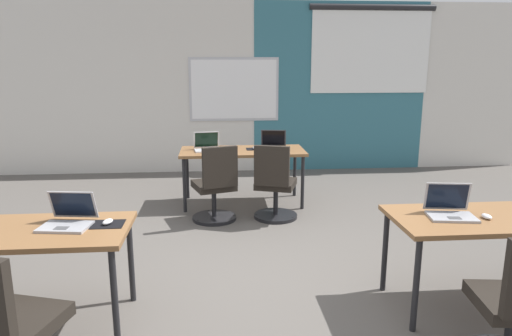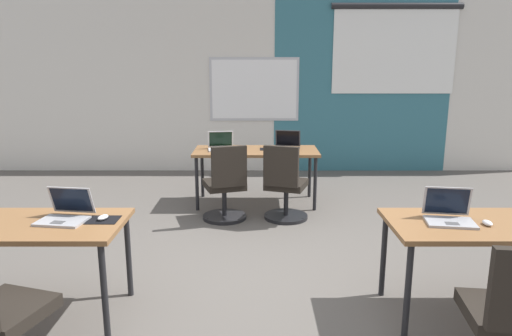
% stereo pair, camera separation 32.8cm
% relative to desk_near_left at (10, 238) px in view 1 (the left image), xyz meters
% --- Properties ---
extents(ground_plane, '(24.00, 24.00, 0.00)m').
position_rel_desk_near_left_xyz_m(ground_plane, '(1.75, 0.60, -0.66)').
color(ground_plane, '#56514C').
extents(back_wall_assembly, '(10.00, 0.27, 2.80)m').
position_rel_desk_near_left_xyz_m(back_wall_assembly, '(1.81, 4.80, 0.75)').
color(back_wall_assembly, silver).
rests_on(back_wall_assembly, ground).
extents(desk_near_left, '(1.60, 0.70, 0.72)m').
position_rel_desk_near_left_xyz_m(desk_near_left, '(0.00, 0.00, 0.00)').
color(desk_near_left, brown).
rests_on(desk_near_left, ground).
extents(desk_near_right, '(1.60, 0.70, 0.72)m').
position_rel_desk_near_left_xyz_m(desk_near_right, '(3.50, 0.00, 0.00)').
color(desk_near_right, brown).
rests_on(desk_near_right, ground).
extents(desk_far_center, '(1.60, 0.70, 0.72)m').
position_rel_desk_near_left_xyz_m(desk_far_center, '(1.75, 2.80, 0.00)').
color(desk_far_center, brown).
rests_on(desk_far_center, ground).
extents(laptop_near_right_inner, '(0.37, 0.32, 0.23)m').
position_rel_desk_near_left_xyz_m(laptop_near_right_inner, '(3.13, 0.03, 0.11)').
color(laptop_near_right_inner, '#9E9EA3').
rests_on(laptop_near_right_inner, desk_near_right).
extents(mouse_near_right_inner, '(0.06, 0.10, 0.03)m').
position_rel_desk_near_left_xyz_m(mouse_near_right_inner, '(3.37, -0.05, 0.08)').
color(mouse_near_right_inner, silver).
rests_on(mouse_near_right_inner, desk_near_right).
extents(laptop_near_left_inner, '(0.37, 0.35, 0.23)m').
position_rel_desk_near_left_xyz_m(laptop_near_left_inner, '(0.38, 0.06, 0.11)').
color(laptop_near_left_inner, '#9E9EA3').
rests_on(laptop_near_left_inner, desk_near_left).
extents(mousepad_near_left_inner, '(0.22, 0.19, 0.00)m').
position_rel_desk_near_left_xyz_m(mousepad_near_left_inner, '(0.65, 0.06, 0.06)').
color(mousepad_near_left_inner, black).
rests_on(mousepad_near_left_inner, desk_near_left).
extents(mouse_near_left_inner, '(0.09, 0.11, 0.03)m').
position_rel_desk_near_left_xyz_m(mouse_near_left_inner, '(0.65, 0.06, 0.08)').
color(mouse_near_left_inner, silver).
rests_on(mouse_near_left_inner, mousepad_near_left_inner).
extents(laptop_far_right, '(0.37, 0.33, 0.23)m').
position_rel_desk_near_left_xyz_m(laptop_far_right, '(2.16, 2.88, 0.11)').
color(laptop_far_right, '#333338').
rests_on(laptop_far_right, desk_far_center).
extents(mousepad_far_right, '(0.22, 0.19, 0.00)m').
position_rel_desk_near_left_xyz_m(mousepad_far_right, '(1.91, 2.84, 0.06)').
color(mousepad_far_right, black).
rests_on(mousepad_far_right, desk_far_center).
extents(mouse_far_right, '(0.08, 0.11, 0.03)m').
position_rel_desk_near_left_xyz_m(mouse_far_right, '(1.91, 2.84, 0.08)').
color(mouse_far_right, '#B2B2B7').
rests_on(mouse_far_right, mousepad_far_right).
extents(chair_far_right, '(0.56, 0.61, 0.92)m').
position_rel_desk_near_left_xyz_m(chair_far_right, '(2.09, 2.12, -0.28)').
color(chair_far_right, black).
rests_on(chair_far_right, ground).
extents(laptop_far_left, '(0.36, 0.33, 0.23)m').
position_rel_desk_near_left_xyz_m(laptop_far_left, '(1.30, 2.82, 0.11)').
color(laptop_far_left, silver).
rests_on(laptop_far_left, desk_far_center).
extents(chair_far_left, '(0.55, 0.60, 0.92)m').
position_rel_desk_near_left_xyz_m(chair_far_left, '(1.40, 2.11, -0.28)').
color(chair_far_left, black).
rests_on(chair_far_left, ground).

